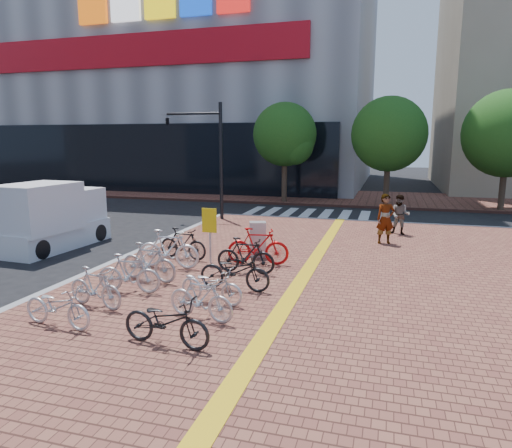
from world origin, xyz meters
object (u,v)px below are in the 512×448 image
(bike_0, at_px, (57,306))
(box_truck, at_px, (51,217))
(bike_3, at_px, (148,262))
(bike_1, at_px, (95,288))
(pedestrian_a, at_px, (385,219))
(traffic_light_pole, at_px, (196,139))
(bike_11, at_px, (258,246))
(bike_6, at_px, (166,321))
(bike_7, at_px, (201,298))
(bike_8, at_px, (211,285))
(yellow_sign, at_px, (209,225))
(bike_5, at_px, (183,244))
(pedestrian_b, at_px, (400,215))
(utility_box, at_px, (258,239))
(bike_10, at_px, (246,256))
(bike_2, at_px, (129,273))
(bike_4, at_px, (168,249))
(bike_9, at_px, (235,271))

(bike_0, relative_size, box_truck, 0.39)
(box_truck, bearing_deg, bike_3, -28.21)
(bike_1, xyz_separation_m, pedestrian_a, (6.15, 8.55, 0.45))
(bike_1, bearing_deg, pedestrian_a, -24.74)
(bike_1, relative_size, traffic_light_pole, 0.28)
(bike_11, xyz_separation_m, pedestrian_a, (3.65, 4.04, 0.34))
(bike_6, bearing_deg, bike_7, -1.22)
(pedestrian_a, bearing_deg, bike_0, -142.64)
(bike_8, height_order, yellow_sign, yellow_sign)
(yellow_sign, bearing_deg, bike_5, 167.75)
(traffic_light_pole, bearing_deg, pedestrian_b, -9.11)
(bike_0, height_order, bike_11, bike_11)
(bike_3, bearing_deg, utility_box, -23.44)
(bike_11, bearing_deg, bike_6, 171.42)
(bike_10, bearing_deg, bike_3, 123.21)
(bike_2, relative_size, bike_11, 0.87)
(pedestrian_a, distance_m, box_truck, 12.06)
(bike_0, bearing_deg, bike_3, 1.36)
(bike_1, distance_m, bike_4, 3.40)
(bike_0, distance_m, bike_5, 5.59)
(bike_6, relative_size, utility_box, 1.56)
(bike_2, distance_m, pedestrian_b, 11.34)
(bike_5, height_order, bike_9, bike_5)
(bike_7, bearing_deg, yellow_sign, 30.51)
(pedestrian_a, relative_size, utility_box, 1.60)
(traffic_light_pole, bearing_deg, pedestrian_a, -20.73)
(bike_7, xyz_separation_m, bike_8, (-0.17, 1.01, -0.05))
(pedestrian_b, bearing_deg, box_truck, -143.59)
(bike_2, height_order, bike_4, bike_4)
(bike_1, distance_m, bike_6, 2.76)
(bike_8, bearing_deg, bike_11, 6.58)
(utility_box, height_order, box_truck, box_truck)
(traffic_light_pole, height_order, box_truck, traffic_light_pole)
(pedestrian_b, bearing_deg, bike_10, -109.17)
(bike_1, bearing_deg, bike_10, -23.62)
(bike_6, xyz_separation_m, bike_11, (0.07, 5.81, 0.10))
(pedestrian_b, bearing_deg, utility_box, -119.40)
(utility_box, bearing_deg, bike_1, -112.28)
(bike_5, bearing_deg, pedestrian_b, -41.27)
(pedestrian_a, xyz_separation_m, yellow_sign, (-5.10, -4.32, 0.27))
(utility_box, relative_size, box_truck, 0.27)
(bike_7, bearing_deg, utility_box, 14.45)
(bike_3, xyz_separation_m, yellow_sign, (0.90, 2.14, 0.66))
(bike_0, xyz_separation_m, pedestrian_a, (6.22, 9.70, 0.48))
(bike_3, bearing_deg, bike_6, -137.99)
(bike_10, bearing_deg, bike_5, 69.62)
(bike_6, bearing_deg, utility_box, 6.07)
(bike_9, xyz_separation_m, utility_box, (-0.38, 3.39, 0.08))
(bike_11, xyz_separation_m, pedestrian_b, (4.20, 5.88, 0.23))
(bike_8, xyz_separation_m, pedestrian_b, (4.31, 9.38, 0.37))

